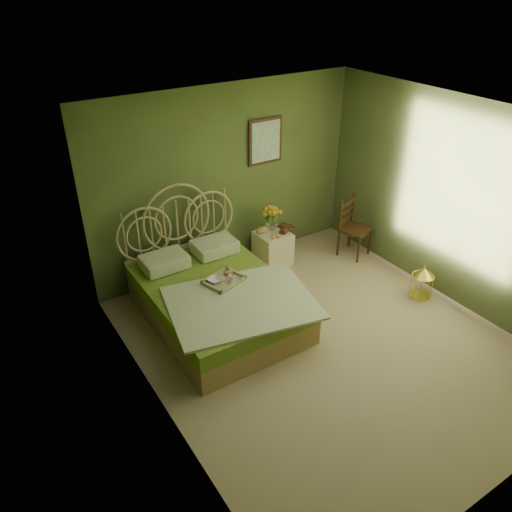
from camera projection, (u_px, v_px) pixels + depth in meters
floor at (325, 343)px, 5.90m from camera, size 4.50×4.50×0.00m
ceiling at (345, 125)px, 4.58m from camera, size 4.50×4.50×0.00m
wall_back at (227, 180)px, 6.87m from camera, size 4.00×0.00×4.00m
wall_left at (157, 310)px, 4.30m from camera, size 0.00×4.50×4.50m
wall_right at (458, 205)px, 6.17m from camera, size 0.00×4.50×4.50m
wall_art at (265, 141)px, 6.91m from camera, size 0.54×0.04×0.64m
bed at (216, 297)px, 6.17m from camera, size 1.85×2.34×1.45m
nightstand at (273, 242)px, 7.32m from camera, size 0.46×0.47×0.93m
chair at (352, 223)px, 7.50m from camera, size 0.51×0.51×0.92m
birdcage at (422, 282)px, 6.64m from camera, size 0.29×0.29×0.43m
book_lower at (282, 229)px, 7.32m from camera, size 0.23×0.26×0.02m
book_upper at (283, 228)px, 7.31m from camera, size 0.24×0.27×0.02m
cereal_bowl at (215, 280)px, 6.02m from camera, size 0.20×0.20×0.04m
coffee_cup at (232, 278)px, 6.01m from camera, size 0.10×0.10×0.08m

